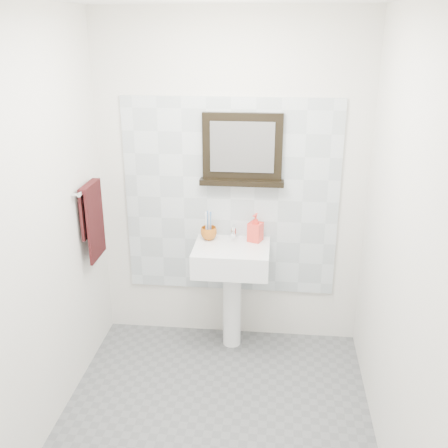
# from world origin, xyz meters

# --- Properties ---
(floor) EXTENTS (2.00, 2.20, 0.01)m
(floor) POSITION_xyz_m (0.00, 0.00, 0.00)
(floor) COLOR slate
(floor) RESTS_ON ground
(back_wall) EXTENTS (2.00, 0.01, 2.50)m
(back_wall) POSITION_xyz_m (0.00, 1.10, 1.25)
(back_wall) COLOR silver
(back_wall) RESTS_ON ground
(front_wall) EXTENTS (2.00, 0.01, 2.50)m
(front_wall) POSITION_xyz_m (0.00, -1.10, 1.25)
(front_wall) COLOR silver
(front_wall) RESTS_ON ground
(left_wall) EXTENTS (0.01, 2.20, 2.50)m
(left_wall) POSITION_xyz_m (-1.00, 0.00, 1.25)
(left_wall) COLOR silver
(left_wall) RESTS_ON ground
(right_wall) EXTENTS (0.01, 2.20, 2.50)m
(right_wall) POSITION_xyz_m (1.00, 0.00, 1.25)
(right_wall) COLOR silver
(right_wall) RESTS_ON ground
(splashback) EXTENTS (1.60, 0.02, 1.50)m
(splashback) POSITION_xyz_m (0.00, 1.09, 1.15)
(splashback) COLOR silver
(splashback) RESTS_ON back_wall
(pedestal_sink) EXTENTS (0.55, 0.44, 0.96)m
(pedestal_sink) POSITION_xyz_m (0.03, 0.87, 0.68)
(pedestal_sink) COLOR white
(pedestal_sink) RESTS_ON ground
(toothbrush_cup) EXTENTS (0.14, 0.14, 0.10)m
(toothbrush_cup) POSITION_xyz_m (-0.15, 0.98, 0.91)
(toothbrush_cup) COLOR #AF5A14
(toothbrush_cup) RESTS_ON pedestal_sink
(toothbrushes) EXTENTS (0.05, 0.04, 0.21)m
(toothbrushes) POSITION_xyz_m (-0.16, 0.98, 0.98)
(toothbrushes) COLOR white
(toothbrushes) RESTS_ON toothbrush_cup
(soap_dispenser) EXTENTS (0.13, 0.13, 0.21)m
(soap_dispenser) POSITION_xyz_m (0.19, 0.98, 0.97)
(soap_dispenser) COLOR red
(soap_dispenser) RESTS_ON pedestal_sink
(framed_mirror) EXTENTS (0.61, 0.11, 0.52)m
(framed_mirror) POSITION_xyz_m (0.09, 1.06, 1.52)
(framed_mirror) COLOR black
(framed_mirror) RESTS_ON back_wall
(towel_bar) EXTENTS (0.07, 0.40, 0.03)m
(towel_bar) POSITION_xyz_m (-0.95, 0.71, 1.33)
(towel_bar) COLOR silver
(towel_bar) RESTS_ON left_wall
(hand_towel) EXTENTS (0.06, 0.30, 0.55)m
(hand_towel) POSITION_xyz_m (-0.94, 0.71, 1.12)
(hand_towel) COLOR black
(hand_towel) RESTS_ON towel_bar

